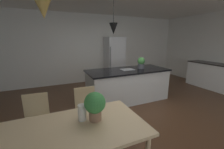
# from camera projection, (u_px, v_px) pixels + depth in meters

# --- Properties ---
(ground_plane) EXTENTS (10.00, 8.40, 0.04)m
(ground_plane) POSITION_uv_depth(u_px,v_px,m) (132.00, 117.00, 3.34)
(ground_plane) COLOR #4C301E
(wall_back_kitchen) EXTENTS (10.00, 0.12, 2.70)m
(wall_back_kitchen) POSITION_uv_depth(u_px,v_px,m) (92.00, 49.00, 5.91)
(wall_back_kitchen) COLOR white
(wall_back_kitchen) RESTS_ON ground_plane
(dining_table) EXTENTS (1.83, 0.97, 0.72)m
(dining_table) POSITION_uv_depth(u_px,v_px,m) (69.00, 134.00, 1.67)
(dining_table) COLOR #D1B284
(dining_table) RESTS_ON ground_plane
(chair_far_left) EXTENTS (0.43, 0.43, 0.87)m
(chair_far_left) POSITION_uv_depth(u_px,v_px,m) (36.00, 119.00, 2.32)
(chair_far_left) COLOR tan
(chair_far_left) RESTS_ON ground_plane
(chair_far_right) EXTENTS (0.43, 0.43, 0.87)m
(chair_far_right) POSITION_uv_depth(u_px,v_px,m) (86.00, 110.00, 2.64)
(chair_far_right) COLOR tan
(chair_far_right) RESTS_ON ground_plane
(kitchen_island) EXTENTS (2.31, 0.98, 0.91)m
(kitchen_island) POSITION_uv_depth(u_px,v_px,m) (127.00, 84.00, 4.16)
(kitchen_island) COLOR silver
(kitchen_island) RESTS_ON ground_plane
(refrigerator) EXTENTS (0.72, 0.67, 1.83)m
(refrigerator) POSITION_uv_depth(u_px,v_px,m) (115.00, 60.00, 6.00)
(refrigerator) COLOR silver
(refrigerator) RESTS_ON ground_plane
(pendant_over_table) EXTENTS (0.18, 0.18, 0.80)m
(pendant_over_table) POSITION_uv_depth(u_px,v_px,m) (43.00, 6.00, 1.19)
(pendant_over_table) COLOR black
(pendant_over_island_main) EXTENTS (0.21, 0.21, 0.84)m
(pendant_over_island_main) POSITION_uv_depth(u_px,v_px,m) (113.00, 29.00, 3.62)
(pendant_over_island_main) COLOR black
(potted_plant_on_island) EXTENTS (0.21, 0.21, 0.33)m
(potted_plant_on_island) POSITION_uv_depth(u_px,v_px,m) (141.00, 63.00, 4.19)
(potted_plant_on_island) COLOR #4C4C51
(potted_plant_on_island) RESTS_ON kitchen_island
(potted_plant_on_table) EXTENTS (0.27, 0.27, 0.37)m
(potted_plant_on_table) POSITION_uv_depth(u_px,v_px,m) (95.00, 104.00, 1.81)
(potted_plant_on_table) COLOR #8C664C
(potted_plant_on_table) RESTS_ON dining_table
(vase_on_dining_table) EXTENTS (0.10, 0.10, 0.21)m
(vase_on_dining_table) POSITION_uv_depth(u_px,v_px,m) (82.00, 113.00, 1.82)
(vase_on_dining_table) COLOR silver
(vase_on_dining_table) RESTS_ON dining_table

